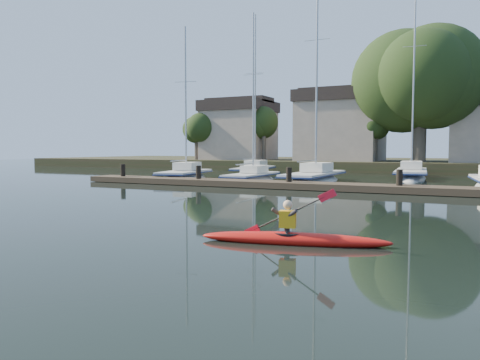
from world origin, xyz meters
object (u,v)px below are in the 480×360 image
at_px(sailboat_5, 254,176).
at_px(sailboat_1, 252,184).
at_px(sailboat_2, 314,185).
at_px(sailboat_6, 411,181).
at_px(kayak, 293,236).
at_px(sailboat_0, 185,182).
at_px(dock, 341,187).

bearing_deg(sailboat_5, sailboat_1, -74.67).
relative_size(sailboat_1, sailboat_2, 0.78).
distance_m(sailboat_1, sailboat_6, 12.76).
xyz_separation_m(kayak, sailboat_2, (-5.58, 19.85, -0.38)).
height_order(sailboat_0, sailboat_2, sailboat_2).
bearing_deg(sailboat_0, dock, -29.25).
xyz_separation_m(kayak, dock, (-2.46, 14.57, 0.03)).
height_order(sailboat_5, sailboat_6, sailboat_6).
relative_size(dock, sailboat_2, 2.09).
relative_size(sailboat_0, sailboat_5, 0.82).
distance_m(dock, sailboat_6, 12.97).
bearing_deg(sailboat_5, sailboat_2, -51.42).
distance_m(dock, sailboat_2, 6.15).
bearing_deg(sailboat_1, dock, -32.46).
bearing_deg(sailboat_0, sailboat_2, -3.59).
bearing_deg(dock, sailboat_1, 149.64).
xyz_separation_m(sailboat_5, sailboat_6, (13.11, 0.17, -0.01)).
distance_m(sailboat_2, sailboat_6, 9.21).
bearing_deg(sailboat_1, sailboat_2, 11.60).
height_order(sailboat_1, sailboat_5, sailboat_5).
distance_m(kayak, dock, 14.78).
xyz_separation_m(dock, sailboat_1, (-7.28, 4.26, -0.38)).
bearing_deg(kayak, sailboat_5, 103.12).
height_order(sailboat_2, sailboat_6, sailboat_6).
distance_m(sailboat_5, sailboat_6, 13.11).
bearing_deg(sailboat_6, sailboat_1, -142.81).
bearing_deg(dock, sailboat_2, 120.65).
bearing_deg(dock, sailboat_0, 162.67).
bearing_deg(sailboat_1, sailboat_5, 111.30).
relative_size(dock, sailboat_6, 1.98).
xyz_separation_m(dock, sailboat_5, (-10.89, 12.60, -0.39)).
bearing_deg(sailboat_2, sailboat_1, -165.95).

